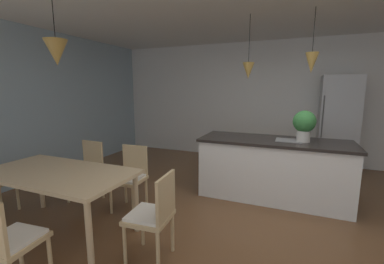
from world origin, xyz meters
The scene contains 14 objects.
ground_plane centered at (0.00, 0.00, -0.02)m, with size 10.00×8.40×0.04m, color brown.
wall_back_kitchen centered at (0.00, 3.26, 1.35)m, with size 10.00×0.12×2.70m, color white.
window_wall_left_glazing centered at (-4.06, 0.00, 1.35)m, with size 0.06×8.40×2.70m, color #9EB7C6.
dining_table centered at (-2.19, -0.89, 0.66)m, with size 1.73×0.88×0.74m.
chair_far_left centered at (-2.57, -0.09, 0.47)m, with size 0.42×0.42×0.87m.
chair_near_right centered at (-1.79, -1.70, 0.47)m, with size 0.43×0.43×0.87m.
chair_far_right centered at (-1.80, -0.09, 0.47)m, with size 0.42×0.42×0.87m.
chair_kitchen_end centered at (-0.95, -0.89, 0.47)m, with size 0.43×0.43×0.87m.
kitchen_island centered at (-0.03, 1.04, 0.46)m, with size 2.17×0.83×0.91m.
refrigerator centered at (1.02, 2.86, 0.95)m, with size 0.68×0.67×1.90m.
pendant_over_table centered at (-2.18, -0.77, 2.03)m, with size 0.24×0.24×0.81m.
pendant_over_island_main centered at (-0.45, 1.04, 1.91)m, with size 0.17×0.17×0.91m.
pendant_over_island_aux centered at (0.39, 1.04, 1.99)m, with size 0.17×0.17×0.85m.
potted_plant_on_island centered at (0.36, 1.04, 1.16)m, with size 0.31×0.31×0.45m.
Camera 1 is at (0.23, -2.82, 1.65)m, focal length 23.62 mm.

